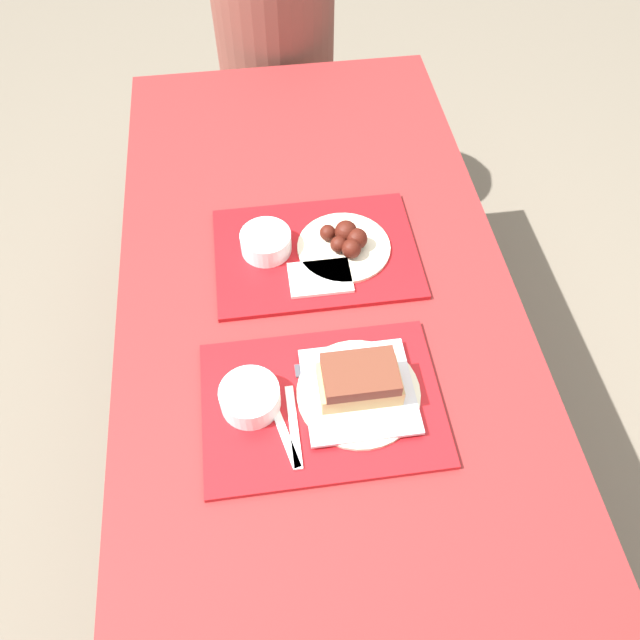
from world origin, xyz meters
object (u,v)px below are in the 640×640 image
(bowl_coleslaw_near, at_px, (250,397))
(wings_plate_far, at_px, (345,242))
(person_seated_across, at_px, (274,26))
(tray_near, at_px, (322,404))
(tray_far, at_px, (316,253))
(brisket_sandwich_plate, at_px, (359,386))
(bowl_coleslaw_far, at_px, (266,241))

(bowl_coleslaw_near, height_order, wings_plate_far, wings_plate_far)
(bowl_coleslaw_near, distance_m, person_seated_across, 1.37)
(bowl_coleslaw_near, bearing_deg, tray_near, -6.31)
(wings_plate_far, bearing_deg, bowl_coleslaw_near, -122.99)
(tray_far, bearing_deg, tray_near, -95.82)
(tray_near, bearing_deg, brisket_sandwich_plate, 7.02)
(bowl_coleslaw_near, bearing_deg, person_seated_across, 82.90)
(wings_plate_far, bearing_deg, person_seated_across, 94.17)
(bowl_coleslaw_near, xyz_separation_m, person_seated_across, (0.17, 1.36, -0.04))
(bowl_coleslaw_near, distance_m, brisket_sandwich_plate, 0.21)
(bowl_coleslaw_far, bearing_deg, tray_near, -80.01)
(tray_near, xyz_separation_m, wings_plate_far, (0.11, 0.39, 0.02))
(brisket_sandwich_plate, bearing_deg, tray_far, 95.00)
(tray_far, relative_size, bowl_coleslaw_far, 4.00)
(tray_near, xyz_separation_m, bowl_coleslaw_near, (-0.13, 0.01, 0.03))
(tray_far, distance_m, bowl_coleslaw_near, 0.41)
(bowl_coleslaw_near, relative_size, bowl_coleslaw_far, 1.00)
(tray_far, distance_m, bowl_coleslaw_far, 0.12)
(brisket_sandwich_plate, height_order, wings_plate_far, brisket_sandwich_plate)
(brisket_sandwich_plate, bearing_deg, tray_near, -172.98)
(tray_near, relative_size, wings_plate_far, 2.15)
(tray_far, relative_size, person_seated_across, 0.64)
(tray_near, relative_size, bowl_coleslaw_near, 4.00)
(tray_far, distance_m, brisket_sandwich_plate, 0.38)
(bowl_coleslaw_near, height_order, person_seated_across, person_seated_across)
(bowl_coleslaw_near, bearing_deg, brisket_sandwich_plate, -1.66)
(tray_far, xyz_separation_m, brisket_sandwich_plate, (0.03, -0.38, 0.04))
(bowl_coleslaw_far, distance_m, person_seated_across, 0.97)
(bowl_coleslaw_far, relative_size, person_seated_across, 0.16)
(person_seated_across, bearing_deg, bowl_coleslaw_far, -96.26)
(tray_near, bearing_deg, person_seated_across, 88.56)
(brisket_sandwich_plate, relative_size, wings_plate_far, 1.12)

